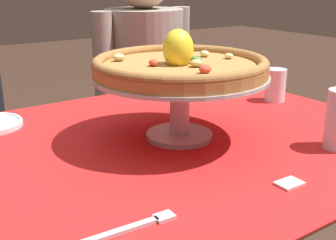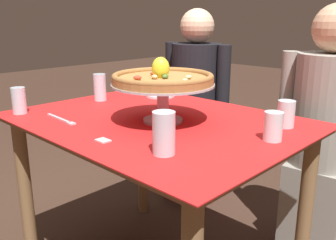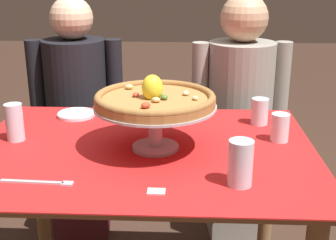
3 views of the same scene
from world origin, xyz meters
TOP-DOWN VIEW (x-y plane):
  - dining_table at (0.00, 0.00)m, footprint 1.17×0.89m
  - pizza_stand at (0.04, -0.01)m, footprint 0.40×0.40m
  - pizza at (0.04, -0.01)m, footprint 0.40×0.40m
  - water_glass_front_right at (0.30, -0.26)m, footprint 0.07×0.07m
  - water_glass_back_right at (0.43, 0.26)m, footprint 0.07×0.07m
  - water_glass_side_right at (0.48, 0.08)m, footprint 0.06×0.06m
  - water_glass_side_left at (-0.46, 0.05)m, footprint 0.06×0.06m
  - side_plate at (-0.31, 0.32)m, footprint 0.15×0.15m
  - dinner_fork at (-0.26, -0.28)m, footprint 0.21×0.03m
  - sugar_packet at (0.07, -0.32)m, footprint 0.05×0.04m
  - diner_left at (-0.41, 0.74)m, footprint 0.46×0.35m
  - diner_right at (0.41, 0.74)m, footprint 0.48×0.35m

SIDE VIEW (x-z plane):
  - diner_left at x=-0.41m, z-range -0.03..1.19m
  - diner_right at x=0.41m, z-range -0.02..1.21m
  - dining_table at x=0.00m, z-range 0.26..1.03m
  - sugar_packet at x=0.07m, z-range 0.77..0.77m
  - dinner_fork at x=-0.26m, z-range 0.77..0.77m
  - side_plate at x=-0.31m, z-range 0.77..0.78m
  - water_glass_side_right at x=0.48m, z-range 0.76..0.86m
  - water_glass_back_right at x=0.43m, z-range 0.76..0.86m
  - water_glass_side_left at x=-0.46m, z-range 0.76..0.89m
  - water_glass_front_right at x=0.30m, z-range 0.76..0.89m
  - pizza_stand at x=0.04m, z-range 0.81..0.96m
  - pizza at x=0.04m, z-range 0.89..1.00m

